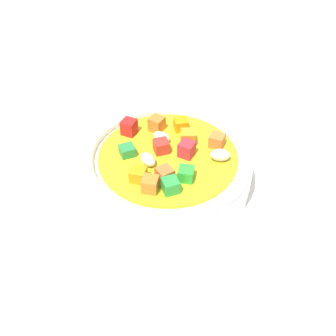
% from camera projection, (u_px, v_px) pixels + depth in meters
% --- Properties ---
extents(ground_plane, '(1.40, 1.40, 0.02)m').
position_uv_depth(ground_plane, '(168.00, 189.00, 0.48)').
color(ground_plane, silver).
extents(soup_bowl_main, '(0.19, 0.19, 0.06)m').
position_uv_depth(soup_bowl_main, '(168.00, 166.00, 0.45)').
color(soup_bowl_main, white).
rests_on(soup_bowl_main, ground_plane).
extents(spoon, '(0.23, 0.09, 0.01)m').
position_uv_depth(spoon, '(166.00, 114.00, 0.57)').
color(spoon, silver).
rests_on(spoon, ground_plane).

